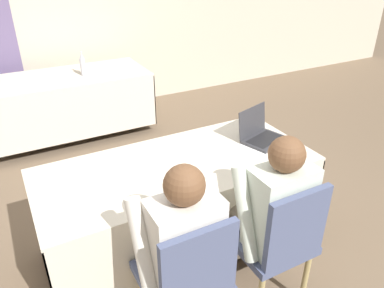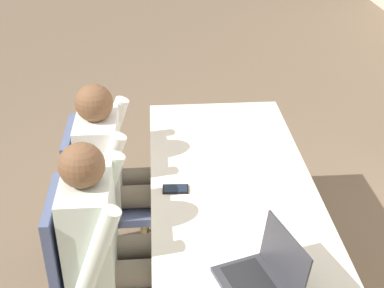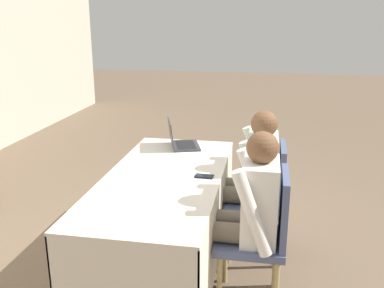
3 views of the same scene
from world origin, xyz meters
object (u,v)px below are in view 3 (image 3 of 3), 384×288
laptop (181,142)px  chair_near_right (264,195)px  chair_near_left (262,232)px  cell_phone (204,176)px  person_checkered_shirt (247,208)px  person_white_shirt (251,175)px

laptop → chair_near_right: (-0.41, -0.74, -0.27)m
laptop → chair_near_left: bearing=-161.4°
cell_phone → chair_near_left: 0.59m
chair_near_left → chair_near_right: size_ratio=1.00×
cell_phone → chair_near_left: chair_near_left is taller
chair_near_left → chair_near_right: (0.60, 0.00, 0.00)m
laptop → chair_near_right: laptop is taller
cell_phone → chair_near_right: size_ratio=0.14×
person_checkered_shirt → person_white_shirt: bearing=-180.0°
laptop → cell_phone: 0.76m
cell_phone → person_checkered_shirt: person_checkered_shirt is taller
laptop → person_white_shirt: bearing=-140.4°
person_white_shirt → person_checkered_shirt: bearing=0.0°
chair_near_right → person_white_shirt: (0.00, 0.10, 0.16)m
laptop → cell_phone: (-0.69, -0.31, -0.04)m
cell_phone → laptop: bearing=27.2°
laptop → person_white_shirt: (-0.41, -0.64, -0.11)m
chair_near_left → laptop: bearing=-143.9°
cell_phone → chair_near_right: chair_near_right is taller
chair_near_left → person_white_shirt: (0.60, 0.10, 0.16)m
chair_near_left → person_checkered_shirt: bearing=-90.0°
cell_phone → person_white_shirt: size_ratio=0.11×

